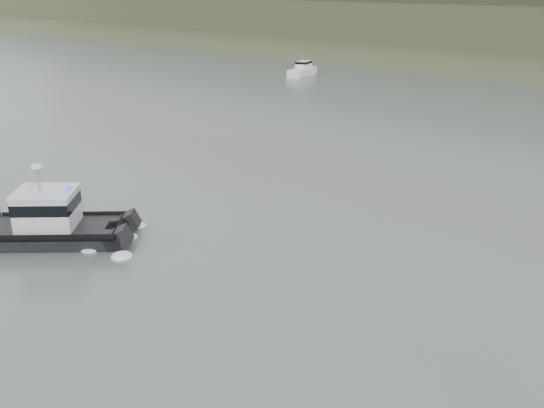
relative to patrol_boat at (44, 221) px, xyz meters
The scene contains 3 objects.
ground 11.71m from the patrol_boat, ahead, with size 400.00×400.00×0.00m, color #45524D.
patrol_boat is the anchor object (origin of this frame).
motorboat 63.60m from the patrol_boat, 112.66° to the left, with size 3.09×6.41×3.38m.
Camera 1 is at (17.82, -17.02, 13.90)m, focal length 40.00 mm.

